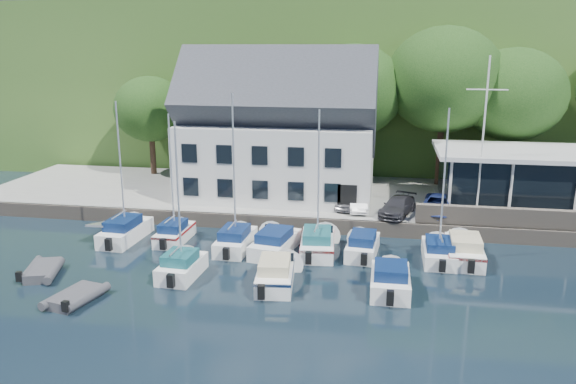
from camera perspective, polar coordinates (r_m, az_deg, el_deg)
name	(u,v)px	position (r m, az deg, el deg)	size (l,w,h in m)	color
ground	(359,312)	(26.96, 7.26, -12.00)	(180.00, 180.00, 0.00)	black
quay	(371,202)	(43.18, 8.42, -1.00)	(60.00, 13.00, 1.00)	gray
quay_face	(368,228)	(36.96, 8.12, -3.68)	(60.00, 0.30, 1.00)	#685F53
hillside	(382,73)	(86.20, 9.50, 11.80)	(160.00, 75.00, 16.00)	#355921
field_patch	(436,18)	(94.46, 14.84, 16.71)	(50.00, 30.00, 0.30)	#5F6834
harbor_building	(278,138)	(41.88, -1.02, 5.47)	(14.40, 8.20, 8.70)	silver
club_pavilion	(532,180)	(42.34, 23.53, 1.17)	(13.20, 7.20, 4.10)	black
seawall	(565,220)	(38.66, 26.28, -2.56)	(18.00, 0.50, 1.20)	#685F53
gangway	(118,231)	(39.24, -16.91, -3.86)	(1.20, 6.00, 1.40)	silver
car_silver	(349,201)	(39.35, 6.23, -0.87)	(1.32, 3.27, 1.12)	#A09FA4
car_white	(358,203)	(38.94, 7.13, -1.08)	(1.16, 3.31, 1.09)	white
car_dgrey	(398,206)	(38.32, 11.07, -1.43)	(1.67, 4.12, 1.19)	#2D2C31
car_blue	(438,204)	(39.04, 15.01, -1.22)	(1.59, 4.04, 1.38)	navy
flagpole	(483,139)	(38.05, 19.18, 5.07)	(2.51, 0.20, 10.46)	silver
tree_0	(151,126)	(50.58, -13.74, 6.56)	(6.25, 6.25, 8.54)	black
tree_1	(223,122)	(47.67, -6.65, 7.06)	(7.03, 7.03, 9.61)	black
tree_2	(352,115)	(46.10, 6.52, 7.81)	(8.21, 8.21, 11.22)	black
tree_3	(443,107)	(46.70, 15.43, 8.31)	(9.21, 9.21, 12.58)	black
tree_4	(511,119)	(47.65, 21.72, 6.94)	(8.02, 8.02, 10.96)	black
boat_r1_0	(121,168)	(36.19, -16.64, 2.37)	(1.99, 6.45, 9.44)	white
boat_r1_1	(172,178)	(35.32, -11.74, 1.43)	(1.71, 5.21, 8.28)	white
boat_r1_2	(234,179)	(33.27, -5.49, 1.34)	(1.93, 5.86, 8.82)	white
boat_r1_3	(275,240)	(33.74, -1.30, -4.93)	(2.11, 6.30, 1.46)	white
boat_r1_4	(318,179)	(32.60, 3.11, 1.36)	(2.11, 6.26, 9.10)	white
boat_r1_5	(363,243)	(33.59, 7.60, -5.20)	(1.83, 5.49, 1.41)	white
boat_r1_6	(443,191)	(32.53, 15.50, 0.08)	(1.96, 5.41, 8.29)	white
boat_r1_7	(464,248)	(33.99, 17.47, -5.41)	(2.15, 6.22, 1.54)	white
boat_r2_1	(178,198)	(29.64, -11.08, -0.57)	(1.95, 4.82, 8.79)	white
boat_r2_2	(276,271)	(29.37, -1.27, -7.99)	(1.98, 6.01, 1.46)	white
boat_r2_3	(390,277)	(28.98, 10.36, -8.51)	(2.12, 5.28, 1.51)	white
dinghy_0	(43,269)	(33.31, -23.65, -7.16)	(1.86, 3.10, 0.72)	#3B3C40
dinghy_1	(76,295)	(29.43, -20.77, -9.76)	(1.81, 3.01, 0.70)	#3B3C40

